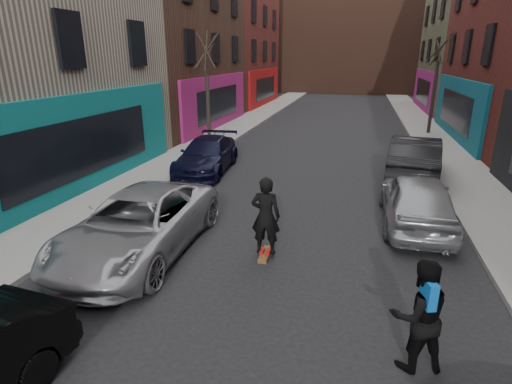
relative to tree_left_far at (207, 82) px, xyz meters
The scene contains 12 objects.
sidewalk_left 12.45m from the tree_left_far, 90.24° to the left, with size 2.50×84.00×0.13m, color gray.
sidewalk_right 17.61m from the tree_left_far, 43.95° to the left, with size 2.50×84.00×0.13m, color gray.
building_far 38.67m from the tree_left_far, 80.73° to the left, with size 40.00×10.00×14.00m, color #47281E.
tree_left_far is the anchor object (origin of this frame).
tree_right_far 13.78m from the tree_left_far, 25.82° to the left, with size 2.00×2.00×6.80m, color black, non-canonical shape.
parked_left_far 13.45m from the tree_left_far, 76.86° to the right, with size 2.54×5.52×1.53m, color #989AA0.
parked_left_end 6.28m from the tree_left_far, 70.28° to the right, with size 1.97×4.85×1.41m, color black.
parked_right_far 13.83m from the tree_left_far, 43.37° to the right, with size 1.85×4.59×1.56m, color #909398.
parked_right_end 11.49m from the tree_left_far, 22.51° to the right, with size 1.82×5.21×1.72m, color black.
skateboard 14.13m from the tree_left_far, 63.62° to the right, with size 0.22×0.80×0.10m, color brown.
skateboarder 13.92m from the tree_left_far, 63.62° to the right, with size 0.71×0.47×1.95m, color black.
pedestrian 18.03m from the tree_left_far, 58.99° to the right, with size 1.09×0.96×1.88m.
Camera 1 is at (1.86, -2.93, 4.70)m, focal length 28.00 mm.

